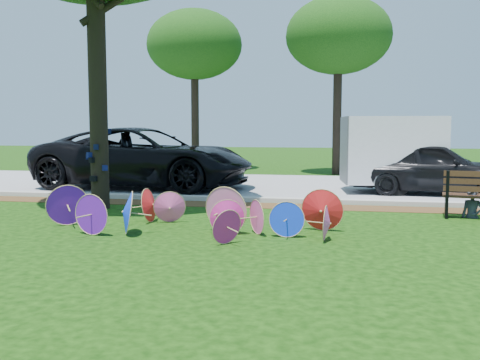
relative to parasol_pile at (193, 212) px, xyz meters
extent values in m
plane|color=black|center=(0.21, -0.87, -0.38)|extent=(90.00, 90.00, 0.00)
cube|color=#472D16|center=(0.21, 3.63, -0.38)|extent=(90.00, 1.00, 0.01)
cube|color=#B7B5AD|center=(0.21, 4.33, -0.32)|extent=(90.00, 0.30, 0.12)
cube|color=gray|center=(0.21, 8.48, -0.38)|extent=(90.00, 8.00, 0.01)
cylinder|color=black|center=(-3.06, 2.49, 2.60)|extent=(0.44, 0.44, 5.97)
cone|color=red|center=(-1.15, 0.83, -0.02)|extent=(0.25, 0.73, 0.73)
cone|color=#C3227E|center=(0.84, -0.96, -0.08)|extent=(0.54, 0.59, 0.62)
cone|color=red|center=(2.42, 0.47, 0.03)|extent=(0.85, 0.36, 0.84)
cone|color=#6315B0|center=(-1.74, -0.62, 0.00)|extent=(0.77, 0.31, 0.77)
cone|color=#0E36E0|center=(1.82, -0.15, -0.06)|extent=(0.66, 0.17, 0.66)
cone|color=#FF53AC|center=(-0.73, 0.81, -0.05)|extent=(0.71, 0.44, 0.68)
cone|color=#FF53AC|center=(1.28, -0.01, -0.05)|extent=(0.45, 0.62, 0.66)
cone|color=#FF53AC|center=(2.55, -0.39, -0.07)|extent=(0.17, 0.64, 0.64)
cone|color=#C3227E|center=(0.73, -0.25, -0.05)|extent=(0.67, 0.32, 0.67)
cone|color=pink|center=(0.66, 0.08, 0.06)|extent=(0.92, 0.47, 0.90)
cone|color=#6315B0|center=(-2.69, 0.17, 0.04)|extent=(0.84, 0.68, 0.86)
cone|color=#0E36E0|center=(-1.16, -0.48, 0.03)|extent=(0.57, 0.86, 0.83)
imported|color=black|center=(-3.59, 6.96, 0.61)|extent=(7.36, 3.80, 1.99)
imported|color=black|center=(5.44, 6.90, 0.42)|extent=(4.88, 2.36, 1.60)
cube|color=silver|center=(4.33, 7.18, 0.93)|extent=(3.07, 2.14, 2.62)
imported|color=#313843|center=(5.64, 2.64, 0.24)|extent=(0.50, 0.37, 1.25)
cylinder|color=black|center=(-3.93, 14.54, 2.12)|extent=(0.36, 0.36, 5.00)
ellipsoid|color=black|center=(-3.93, 14.54, 5.42)|extent=(4.40, 4.40, 3.20)
cylinder|color=black|center=(2.61, 13.28, 2.12)|extent=(0.36, 0.36, 5.00)
ellipsoid|color=black|center=(2.61, 13.28, 5.42)|extent=(4.40, 4.40, 3.20)
camera|label=1|loc=(2.73, -9.75, 1.60)|focal=40.00mm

